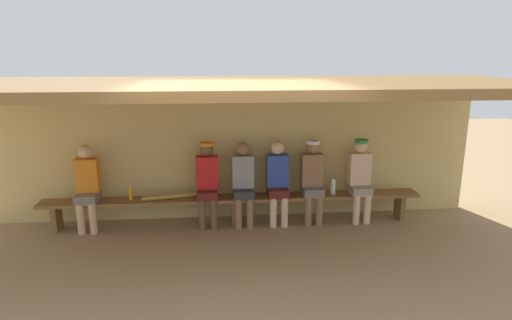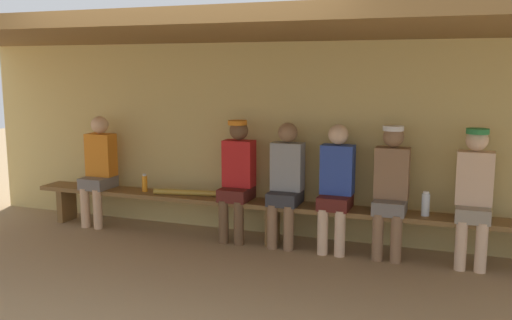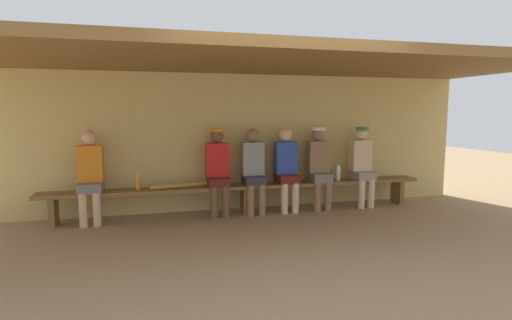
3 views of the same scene
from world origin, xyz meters
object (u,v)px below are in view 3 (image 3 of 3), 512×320
Objects in this scene: player_middle at (90,173)px; water_bottle_clear at (138,183)px; bench at (244,189)px; baseball_bat at (180,185)px; player_in_blue at (362,162)px; player_with_sunglasses at (319,164)px; water_bottle_green at (338,173)px; player_rightmost at (218,167)px; player_in_red at (286,166)px; player_in_white at (253,167)px.

player_middle reaches higher than water_bottle_clear.
player_middle is (-2.24, 0.00, 0.34)m from bench.
player_middle reaches higher than baseball_bat.
player_in_blue is 0.78m from player_with_sunglasses.
water_bottle_green is at bearing -178.83° from player_in_blue.
player_rightmost is 6.30× the size of water_bottle_clear.
player_middle is at bearing -179.98° from player_rightmost.
baseball_bat is (-3.03, -0.00, -0.25)m from player_in_blue.
player_rightmost is 1.51× the size of baseball_bat.
player_with_sunglasses is at bearing 0.03° from water_bottle_clear.
player_middle is 0.66m from water_bottle_clear.
player_with_sunglasses is 6.30× the size of water_bottle_clear.
player_in_red is (2.94, 0.00, 0.00)m from player_middle.
player_middle is at bearing 179.93° from water_bottle_clear.
baseball_bat is at bearing -179.85° from player_in_white.
player_rightmost is (-0.57, 0.00, 0.02)m from player_in_white.
player_rightmost reaches higher than water_bottle_green.
player_middle is at bearing -179.99° from player_in_blue.
bench is 2.27m from player_middle.
baseball_bat is (-1.69, -0.00, -0.24)m from player_in_red.
bench is at bearing -179.75° from player_in_red.
water_bottle_green is (-0.44, -0.01, -0.17)m from player_in_blue.
water_bottle_clear is (-1.19, -0.00, -0.19)m from player_rightmost.
water_bottle_green is (3.85, -0.01, -0.15)m from player_middle.
water_bottle_clear reaches higher than bench.
player_in_blue reaches higher than bench.
player_middle is 1.00× the size of player_in_red.
player_with_sunglasses is at bearing 0.03° from player_in_white.
water_bottle_clear is at bearing -179.97° from player_in_white.
player_with_sunglasses reaches higher than baseball_bat.
player_rightmost is at bearing 179.95° from player_in_white.
player_middle is (-4.28, -0.00, -0.02)m from player_in_blue.
player_with_sunglasses is 1.51× the size of baseball_bat.
player_in_blue is 3.05m from baseball_bat.
player_middle is 0.99× the size of player_with_sunglasses.
baseball_bat reaches higher than bench.
player_with_sunglasses reaches higher than water_bottle_clear.
player_middle is 1.82m from player_rightmost.
player_rightmost reaches higher than water_bottle_clear.
water_bottle_green is at bearing -0.25° from player_rightmost.
bench is 0.78m from player_in_red.
water_bottle_green reaches higher than bench.
water_bottle_clear is 0.24× the size of baseball_bat.
player_in_red is 0.56m from player_with_sunglasses.
player_middle is 3.85m from water_bottle_green.
bench is 0.55m from player_rightmost.
player_rightmost reaches higher than player_middle.
player_with_sunglasses is at bearing 0.05° from player_in_red.
player_in_blue is 1.01× the size of player_in_white.
player_rightmost is at bearing 179.75° from water_bottle_green.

